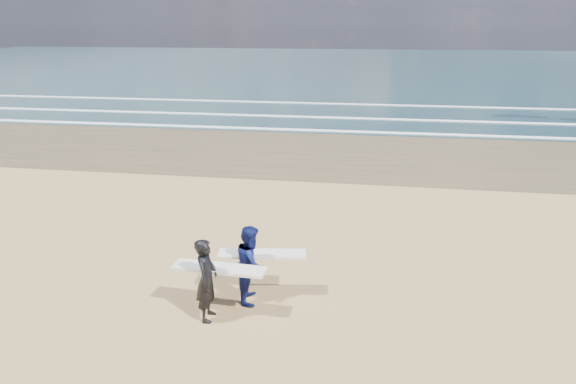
# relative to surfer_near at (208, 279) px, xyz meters

# --- Properties ---
(ocean) EXTENTS (220.00, 100.00, 0.02)m
(ocean) POSITION_rel_surfer_near_xyz_m (19.55, 70.97, -1.01)
(ocean) COLOR #1A3339
(ocean) RESTS_ON ground
(surfer_near) EXTENTS (2.22, 1.05, 2.01)m
(surfer_near) POSITION_rel_surfer_near_xyz_m (0.00, 0.00, 0.00)
(surfer_near) COLOR black
(surfer_near) RESTS_ON ground
(surfer_far) EXTENTS (2.25, 1.28, 1.96)m
(surfer_far) POSITION_rel_surfer_near_xyz_m (0.80, 1.01, -0.03)
(surfer_far) COLOR #0E154F
(surfer_far) RESTS_ON ground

